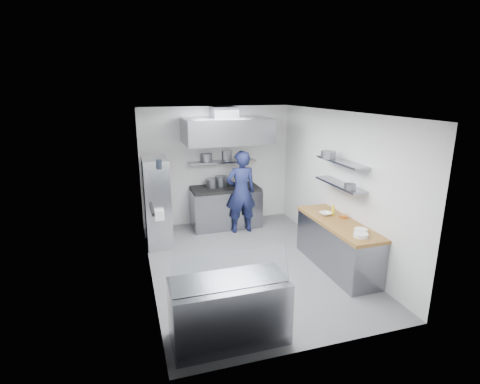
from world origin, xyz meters
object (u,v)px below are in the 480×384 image
object	(u,v)px
chef	(241,192)
wire_rack	(157,202)
gas_range	(225,208)
display_case	(229,311)

from	to	relation	value
chef	wire_rack	distance (m)	1.88
gas_range	display_case	xyz separation A→B (m)	(-1.05, -4.10, -0.03)
gas_range	display_case	distance (m)	4.23
chef	wire_rack	xyz separation A→B (m)	(-1.88, -0.15, -0.02)
chef	display_case	world-z (taller)	chef
wire_rack	display_case	bearing A→B (deg)	-80.63
wire_rack	gas_range	bearing A→B (deg)	20.33
display_case	chef	bearing A→B (deg)	70.36
wire_rack	display_case	xyz separation A→B (m)	(0.58, -3.50, -0.50)
gas_range	chef	distance (m)	0.72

